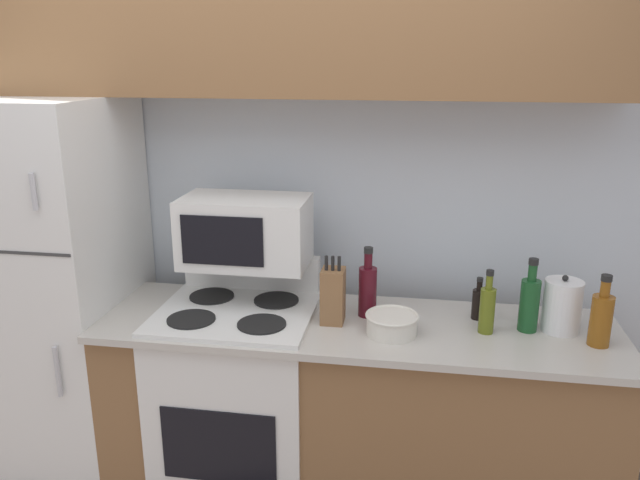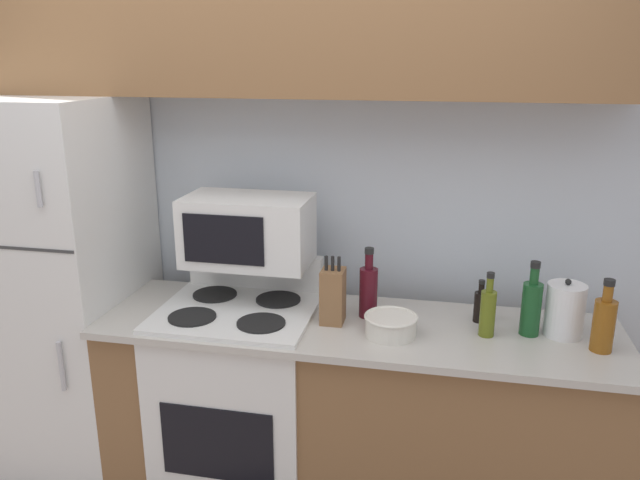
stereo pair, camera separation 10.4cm
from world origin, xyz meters
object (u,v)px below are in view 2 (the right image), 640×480
object	(u,v)px
refrigerator	(62,291)
microwave	(248,230)
bottle_wine_red	(368,290)
bottle_olive_oil	(488,311)
stove	(241,399)
bottle_soy_sauce	(480,305)
bottle_wine_green	(531,306)
knife_block	(333,296)
bottle_whiskey	(604,323)
bowl	(391,325)
kettle	(565,310)

from	to	relation	value
refrigerator	microwave	xyz separation A→B (m)	(0.90, 0.05, 0.33)
bottle_wine_red	bottle_olive_oil	xyz separation A→B (m)	(0.48, -0.09, -0.02)
stove	bottle_soy_sauce	distance (m)	1.12
stove	bottle_wine_green	world-z (taller)	bottle_wine_green
bottle_soy_sauce	bottle_wine_red	size ratio (longest dim) A/B	0.60
microwave	knife_block	bearing A→B (deg)	-18.86
bottle_soy_sauce	refrigerator	bearing A→B (deg)	-178.57
bottle_soy_sauce	bottle_olive_oil	xyz separation A→B (m)	(0.02, -0.13, 0.03)
bottle_olive_oil	bottle_whiskey	bearing A→B (deg)	-6.41
bowl	bottle_wine_green	distance (m)	0.55
stove	bottle_soy_sauce	world-z (taller)	bottle_soy_sauce
stove	bowl	bearing A→B (deg)	-7.50
bowl	kettle	bearing A→B (deg)	11.85
bowl	bottle_whiskey	distance (m)	0.78
bottle_soy_sauce	bottle_olive_oil	world-z (taller)	bottle_olive_oil
bowl	kettle	world-z (taller)	kettle
refrigerator	microwave	bearing A→B (deg)	3.44
refrigerator	kettle	size ratio (longest dim) A/B	7.57
bottle_wine_green	bottle_whiskey	distance (m)	0.26
knife_block	bottle_olive_oil	xyz separation A→B (m)	(0.61, -0.00, -0.01)
bottle_soy_sauce	bottle_wine_green	size ratio (longest dim) A/B	0.60
microwave	kettle	xyz separation A→B (m)	(1.30, -0.07, -0.23)
bottle_olive_oil	bottle_whiskey	world-z (taller)	bottle_whiskey
microwave	bottle_wine_red	xyz separation A→B (m)	(0.53, -0.05, -0.21)
stove	knife_block	size ratio (longest dim) A/B	3.70
bottle_whiskey	kettle	bearing A→B (deg)	136.71
bottle_wine_green	bottle_whiskey	bearing A→B (deg)	-20.67
microwave	bottle_soy_sauce	bearing A→B (deg)	-0.40
bottle_soy_sauce	bottle_wine_red	distance (m)	0.46
refrigerator	bottle_wine_green	size ratio (longest dim) A/B	5.89
bowl	bottle_whiskey	size ratio (longest dim) A/B	0.75
bottle_wine_red	kettle	bearing A→B (deg)	-1.92
knife_block	bottle_wine_green	world-z (taller)	bottle_wine_green
bottle_soy_sauce	bottle_wine_green	world-z (taller)	bottle_wine_green
stove	bottle_olive_oil	size ratio (longest dim) A/B	4.08
refrigerator	microwave	size ratio (longest dim) A/B	3.29
microwave	bottle_whiskey	distance (m)	1.45
bottle_wine_green	microwave	bearing A→B (deg)	175.50
knife_block	bottle_wine_green	distance (m)	0.78
kettle	refrigerator	bearing A→B (deg)	179.47
bottle_wine_green	bottle_soy_sauce	bearing A→B (deg)	155.37
bottle_whiskey	kettle	distance (m)	0.16
bottle_whiskey	knife_block	bearing A→B (deg)	177.27
stove	bottle_olive_oil	xyz separation A→B (m)	(1.03, -0.01, 0.52)
bowl	bottle_whiskey	xyz separation A→B (m)	(0.78, 0.03, 0.07)
bottle_wine_green	kettle	bearing A→B (deg)	8.15
microwave	bottle_olive_oil	world-z (taller)	microwave
bowl	kettle	size ratio (longest dim) A/B	0.90
bottle_wine_red	bottle_wine_green	bearing A→B (deg)	-3.92
microwave	kettle	world-z (taller)	microwave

